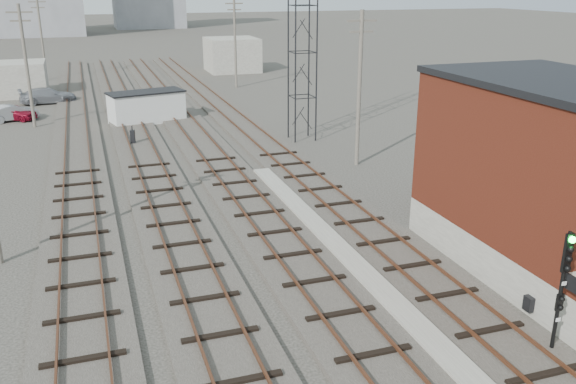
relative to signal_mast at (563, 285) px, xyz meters
name	(u,v)px	position (x,y,z in m)	size (l,w,h in m)	color
ground	(171,88)	(-3.70, 51.96, -2.28)	(320.00, 320.00, 0.00)	#282621
track_right	(246,128)	(-1.20, 30.96, -2.18)	(3.20, 90.00, 0.39)	#332D28
track_mid_right	(193,132)	(-5.20, 30.96, -2.18)	(3.20, 90.00, 0.39)	#332D28
track_mid_left	(136,136)	(-9.20, 30.96, -2.18)	(3.20, 90.00, 0.39)	#332D28
track_left	(77,141)	(-13.20, 30.96, -2.18)	(3.20, 90.00, 0.39)	#332D28
platform_curb	(367,278)	(-3.20, 5.96, -2.15)	(0.90, 28.00, 0.26)	gray
brick_building	(574,185)	(3.80, 3.96, 1.35)	(6.54, 12.20, 7.22)	gray
lattice_tower	(303,29)	(1.80, 26.96, 5.22)	(1.60, 1.60, 15.00)	black
utility_pole_left_b	(26,63)	(-16.20, 36.96, 2.51)	(1.80, 0.24, 9.00)	#595147
utility_pole_left_c	(41,36)	(-16.20, 61.96, 2.51)	(1.80, 0.24, 9.00)	#595147
utility_pole_right_a	(359,85)	(2.80, 19.96, 2.51)	(1.80, 0.24, 9.00)	#595147
utility_pole_right_b	(235,40)	(2.80, 49.96, 2.51)	(1.80, 0.24, 9.00)	#595147
shed_left	(2,80)	(-19.70, 51.96, -0.68)	(8.00, 5.00, 3.20)	gray
shed_right	(232,55)	(5.30, 61.96, -0.28)	(6.00, 6.00, 4.00)	gray
signal_mast	(563,285)	(0.00, 0.00, 0.00)	(0.40, 0.41, 3.92)	gray
switch_stand	(133,137)	(-9.60, 28.81, -1.68)	(0.36, 0.36, 1.27)	black
site_trailer	(147,107)	(-7.86, 35.92, -1.06)	(6.20, 3.78, 2.43)	silver
car_red	(12,112)	(-17.96, 40.03, -1.64)	(1.51, 3.76, 1.28)	maroon
car_silver	(12,113)	(-17.96, 39.92, -1.64)	(1.36, 3.89, 1.28)	#94969A
car_grey	(48,96)	(-15.54, 46.78, -1.58)	(1.98, 4.88, 1.42)	gray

